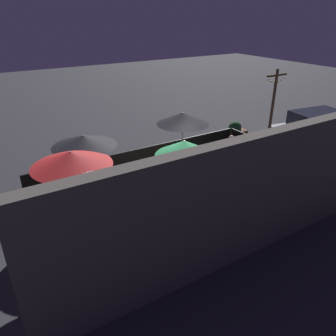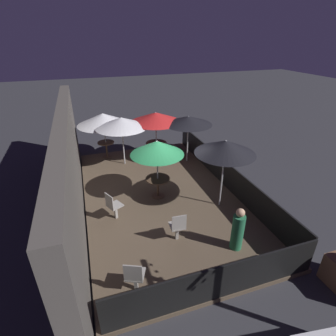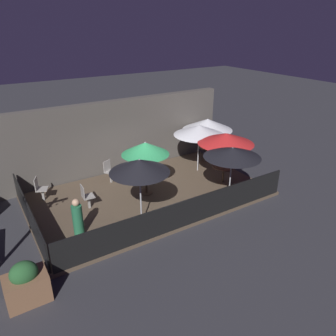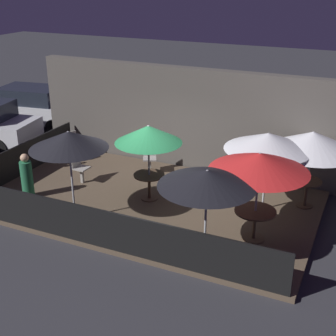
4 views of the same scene
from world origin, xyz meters
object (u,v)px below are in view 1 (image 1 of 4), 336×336
(patio_chair_2, at_px, (241,172))
(dining_table_0, at_px, (73,254))
(patio_umbrella_0, at_px, (65,207))
(dining_table_2, at_px, (77,201))
(patio_chair_0, at_px, (299,179))
(planter_box, at_px, (234,135))
(patio_umbrella_1, at_px, (184,148))
(dining_table_1, at_px, (183,186))
(patio_umbrella_3, at_px, (183,118))
(parked_car_0, at_px, (316,129))
(patio_umbrella_5, at_px, (98,181))
(light_post, at_px, (273,106))
(patron_0, at_px, (230,152))
(patio_umbrella_4, at_px, (84,141))
(patio_chair_1, at_px, (239,204))
(patio_umbrella_2, at_px, (71,159))

(patio_chair_2, bearing_deg, dining_table_0, 13.74)
(patio_umbrella_0, height_order, dining_table_2, patio_umbrella_0)
(patio_chair_0, distance_m, planter_box, 4.85)
(patio_umbrella_1, relative_size, dining_table_1, 2.49)
(patio_umbrella_3, height_order, planter_box, patio_umbrella_3)
(planter_box, distance_m, parked_car_0, 3.69)
(patio_umbrella_5, distance_m, dining_table_2, 2.00)
(patio_umbrella_3, relative_size, dining_table_0, 3.08)
(patio_umbrella_1, distance_m, light_post, 6.13)
(patio_umbrella_0, xyz_separation_m, parked_car_0, (-11.92, -2.35, -1.09))
(patio_chair_0, distance_m, patron_0, 2.89)
(patio_chair_2, relative_size, light_post, 0.26)
(patio_umbrella_1, bearing_deg, dining_table_0, 18.56)
(patio_umbrella_4, bearing_deg, patio_chair_2, 155.11)
(patio_umbrella_0, height_order, patron_0, patio_umbrella_0)
(patio_chair_1, bearing_deg, patio_umbrella_0, 59.76)
(patio_umbrella_2, xyz_separation_m, patio_chair_2, (-5.46, 0.97, -1.42))
(dining_table_0, relative_size, light_post, 0.21)
(patio_umbrella_0, height_order, patio_chair_2, patio_umbrella_0)
(patio_umbrella_4, xyz_separation_m, planter_box, (-7.31, -1.02, -1.51))
(patio_umbrella_0, height_order, light_post, light_post)
(patio_umbrella_4, bearing_deg, patio_umbrella_3, 175.97)
(patron_0, bearing_deg, patio_umbrella_5, 38.41)
(patio_umbrella_0, relative_size, patio_umbrella_1, 1.10)
(patio_umbrella_3, distance_m, patio_umbrella_5, 4.83)
(patio_umbrella_5, relative_size, parked_car_0, 0.50)
(patio_chair_2, bearing_deg, patio_umbrella_1, 0.00)
(patio_umbrella_0, xyz_separation_m, planter_box, (-8.87, -4.41, -1.44))
(patio_umbrella_2, bearing_deg, patio_chair_1, 147.61)
(patio_umbrella_1, xyz_separation_m, patio_chair_1, (-0.82, 1.65, -1.34))
(patio_umbrella_4, height_order, light_post, light_post)
(patron_0, bearing_deg, dining_table_2, 24.48)
(parked_car_0, bearing_deg, dining_table_1, 15.51)
(patio_umbrella_5, relative_size, dining_table_2, 2.29)
(patio_chair_0, height_order, patron_0, patron_0)
(dining_table_1, bearing_deg, patron_0, -157.45)
(dining_table_0, height_order, dining_table_2, same)
(patio_chair_2, height_order, parked_car_0, parked_car_0)
(patio_umbrella_3, bearing_deg, dining_table_1, 57.18)
(patio_umbrella_0, xyz_separation_m, patio_umbrella_4, (-1.57, -3.39, 0.07))
(dining_table_0, distance_m, parked_car_0, 12.15)
(patio_umbrella_2, distance_m, planter_box, 8.52)
(patio_umbrella_1, bearing_deg, patio_chair_0, 156.30)
(light_post, bearing_deg, patio_umbrella_2, 6.50)
(patio_umbrella_4, distance_m, patio_chair_1, 5.09)
(patio_chair_2, bearing_deg, planter_box, -126.33)
(patron_0, relative_size, parked_car_0, 0.29)
(patio_umbrella_2, bearing_deg, dining_table_2, -90.00)
(dining_table_2, bearing_deg, patio_chair_2, 169.96)
(dining_table_2, relative_size, patio_chair_0, 1.03)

